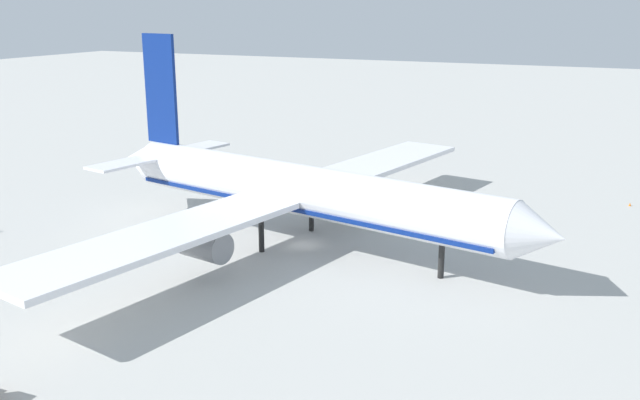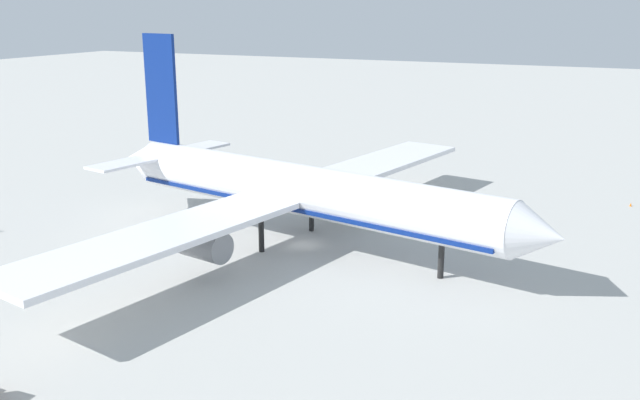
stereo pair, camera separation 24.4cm
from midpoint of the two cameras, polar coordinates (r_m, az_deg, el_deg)
The scene contains 4 objects.
ground_plane at distance 91.01m, azimuth -1.19°, elevation -3.63°, with size 600.00×600.00×0.00m, color #B2B2AD.
airliner at distance 89.72m, azimuth -1.91°, elevation 0.81°, with size 66.90×79.79×25.98m.
baggage_cart_0 at distance 131.21m, azimuth -8.01°, elevation 2.32°, with size 1.53×3.26×0.40m.
traffic_cone_1 at distance 118.20m, azimuth 23.88°, elevation -0.34°, with size 0.36×0.36×0.55m, color orange.
Camera 2 is at (38.36, -76.96, 29.81)m, focal length 39.56 mm.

